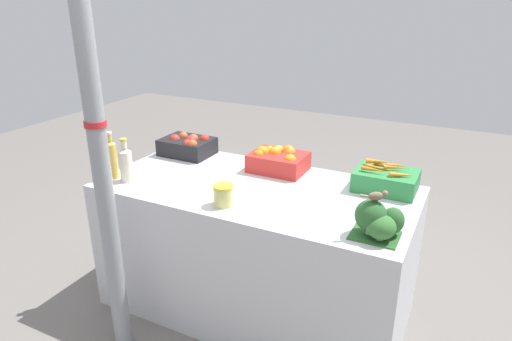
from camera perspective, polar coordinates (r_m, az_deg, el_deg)
name	(u,v)px	position (r m, az deg, el deg)	size (l,w,h in m)	color
ground_plane	(256,304)	(3.09, 0.00, -16.31)	(10.00, 10.00, 0.00)	slate
market_table	(256,248)	(2.86, 0.00, -9.69)	(1.83, 0.90, 0.83)	silver
support_pole	(98,147)	(2.33, -19.10, 2.78)	(0.11, 0.11, 2.38)	gray
apple_crate	(188,145)	(3.20, -8.52, 3.13)	(0.35, 0.26, 0.15)	black
orange_crate	(277,159)	(2.89, 2.69, 1.39)	(0.35, 0.26, 0.16)	red
carrot_crate	(386,180)	(2.71, 15.93, -1.10)	(0.35, 0.26, 0.15)	#2D8442
broccoli_pile	(378,221)	(2.17, 15.04, -6.09)	(0.23, 0.19, 0.18)	#2D602D
juice_bottle_golden	(112,158)	(2.88, -17.60, 1.45)	(0.07, 0.07, 0.29)	gold
juice_bottle_cloudy	(126,164)	(2.81, -15.96, 0.85)	(0.08, 0.08, 0.27)	beige
pickle_jar	(223,195)	(2.42, -4.10, -3.10)	(0.11, 0.11, 0.11)	#D1CC75
sparrow_bird	(377,196)	(2.12, 14.87, -3.07)	(0.12, 0.08, 0.05)	#4C3D2D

